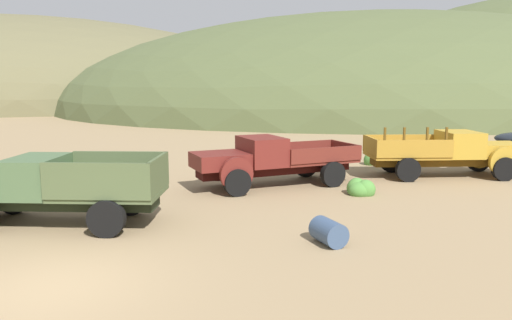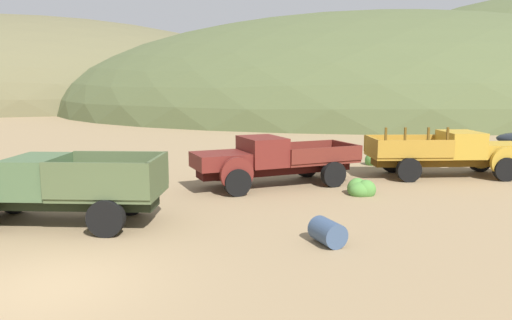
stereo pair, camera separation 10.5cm
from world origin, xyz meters
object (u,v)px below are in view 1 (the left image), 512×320
truck_oxblood (265,160)px  truck_weathered_green (43,189)px  oil_drum_tipped (329,232)px  truck_mustard (456,153)px

truck_oxblood → truck_weathered_green: bearing=14.8°
truck_weathered_green → oil_drum_tipped: 7.86m
truck_oxblood → oil_drum_tipped: bearing=78.8°
truck_oxblood → oil_drum_tipped: size_ratio=6.86×
truck_weathered_green → truck_oxblood: (7.38, 2.83, -0.00)m
truck_oxblood → oil_drum_tipped: 6.78m
truck_weathered_green → truck_oxblood: size_ratio=0.94×
truck_mustard → oil_drum_tipped: truck_mustard is taller
truck_weathered_green → oil_drum_tipped: size_ratio=6.44×
truck_weathered_green → truck_mustard: bearing=-151.6°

